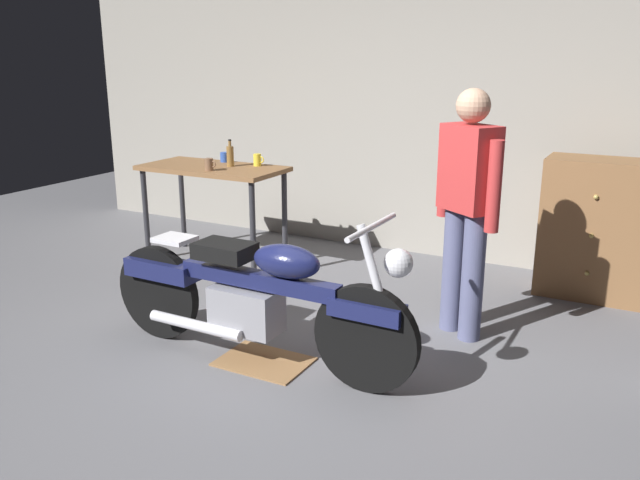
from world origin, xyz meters
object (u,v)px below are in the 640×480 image
(motorcycle, at_px, (255,295))
(mug_blue_enamel, at_px, (225,157))
(person_standing, at_px, (467,203))
(mug_yellow_tall, at_px, (258,160))
(wooden_dresser, at_px, (595,229))
(mug_brown_stoneware, at_px, (209,164))
(bottle, at_px, (230,156))

(motorcycle, relative_size, mug_blue_enamel, 19.62)
(person_standing, height_order, mug_yellow_tall, person_standing)
(wooden_dresser, xyz_separation_m, mug_blue_enamel, (-3.20, -0.46, 0.39))
(motorcycle, height_order, mug_brown_stoneware, mug_brown_stoneware)
(mug_blue_enamel, distance_m, mug_brown_stoneware, 0.47)
(mug_brown_stoneware, bearing_deg, mug_blue_enamel, 109.56)
(wooden_dresser, bearing_deg, mug_yellow_tall, -169.82)
(wooden_dresser, distance_m, mug_blue_enamel, 3.26)
(motorcycle, distance_m, mug_yellow_tall, 2.12)
(wooden_dresser, bearing_deg, mug_brown_stoneware, -163.46)
(motorcycle, bearing_deg, wooden_dresser, 53.59)
(motorcycle, distance_m, mug_blue_enamel, 2.38)
(mug_yellow_tall, bearing_deg, mug_brown_stoneware, -120.36)
(motorcycle, height_order, bottle, bottle)
(motorcycle, xyz_separation_m, mug_yellow_tall, (-1.10, 1.74, 0.51))
(mug_blue_enamel, distance_m, bottle, 0.27)
(person_standing, relative_size, mug_brown_stoneware, 15.28)
(person_standing, height_order, mug_brown_stoneware, person_standing)
(motorcycle, height_order, wooden_dresser, wooden_dresser)
(mug_brown_stoneware, bearing_deg, bottle, 82.67)
(motorcycle, relative_size, mug_brown_stoneware, 20.04)
(wooden_dresser, height_order, bottle, bottle)
(mug_brown_stoneware, distance_m, mug_yellow_tall, 0.46)
(mug_yellow_tall, height_order, bottle, bottle)
(wooden_dresser, height_order, mug_blue_enamel, wooden_dresser)
(motorcycle, height_order, person_standing, person_standing)
(mug_blue_enamel, height_order, mug_yellow_tall, mug_yellow_tall)
(person_standing, relative_size, wooden_dresser, 1.52)
(mug_blue_enamel, bearing_deg, wooden_dresser, 8.23)
(bottle, bearing_deg, mug_yellow_tall, 34.20)
(wooden_dresser, relative_size, bottle, 4.56)
(person_standing, relative_size, mug_blue_enamel, 14.96)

